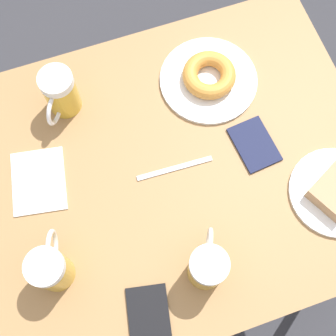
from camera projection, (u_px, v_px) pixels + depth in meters
ground_plane at (168, 235)px, 1.84m from camera, size 8.00×8.00×0.00m
table at (168, 180)px, 1.17m from camera, size 0.78×1.00×0.78m
plate_with_donut at (209, 77)px, 1.17m from camera, size 0.25×0.25×0.05m
beer_mug_left at (207, 266)px, 0.97m from camera, size 0.12×0.08×0.13m
beer_mug_center at (60, 93)px, 1.10m from camera, size 0.11×0.09×0.13m
beer_mug_right at (51, 268)px, 0.97m from camera, size 0.12×0.08×0.13m
napkin_folded at (39, 181)px, 1.10m from camera, size 0.17×0.15×0.00m
fork at (175, 169)px, 1.11m from camera, size 0.02×0.19×0.00m
passport_near_edge at (254, 144)px, 1.13m from camera, size 0.13×0.10×0.01m
passport_far_edge at (149, 316)px, 1.00m from camera, size 0.14×0.11×0.01m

